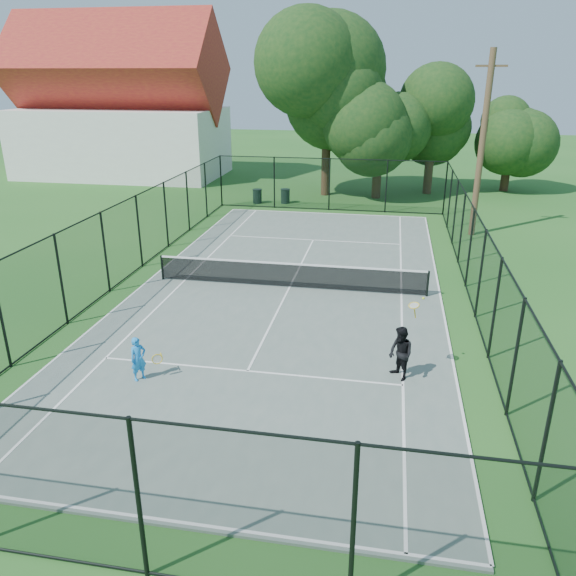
% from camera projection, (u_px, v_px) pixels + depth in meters
% --- Properties ---
extents(ground, '(120.00, 120.00, 0.00)m').
position_uv_depth(ground, '(290.00, 289.00, 20.97)').
color(ground, '#20591E').
extents(tennis_court, '(11.00, 24.00, 0.06)m').
position_uv_depth(tennis_court, '(290.00, 288.00, 20.96)').
color(tennis_court, slate).
rests_on(tennis_court, ground).
extents(tennis_net, '(10.08, 0.08, 0.95)m').
position_uv_depth(tennis_net, '(290.00, 274.00, 20.77)').
color(tennis_net, black).
rests_on(tennis_net, tennis_court).
extents(fence, '(13.10, 26.10, 3.00)m').
position_uv_depth(fence, '(290.00, 250.00, 20.43)').
color(fence, black).
rests_on(fence, ground).
extents(tree_near_left, '(7.60, 7.60, 9.91)m').
position_uv_depth(tree_near_left, '(327.00, 97.00, 34.80)').
color(tree_near_left, '#332114').
rests_on(tree_near_left, ground).
extents(tree_near_mid, '(5.59, 5.59, 7.31)m').
position_uv_depth(tree_near_mid, '(380.00, 125.00, 34.51)').
color(tree_near_mid, '#332114').
rests_on(tree_near_mid, ground).
extents(tree_near_right, '(5.14, 5.14, 7.10)m').
position_uv_depth(tree_near_right, '(433.00, 123.00, 35.81)').
color(tree_near_right, '#332114').
rests_on(tree_near_right, ground).
extents(tree_far_right, '(4.41, 4.41, 5.83)m').
position_uv_depth(tree_far_right, '(511.00, 136.00, 36.99)').
color(tree_far_right, '#332114').
rests_on(tree_far_right, ground).
extents(building, '(15.30, 8.15, 11.87)m').
position_uv_depth(building, '(119.00, 109.00, 42.23)').
color(building, silver).
rests_on(building, ground).
extents(trash_bin_left, '(0.58, 0.58, 0.87)m').
position_uv_depth(trash_bin_left, '(257.00, 196.00, 34.46)').
color(trash_bin_left, black).
rests_on(trash_bin_left, ground).
extents(trash_bin_right, '(0.58, 0.58, 0.88)m').
position_uv_depth(trash_bin_right, '(285.00, 196.00, 34.45)').
color(trash_bin_right, black).
rests_on(trash_bin_right, ground).
extents(utility_pole, '(1.40, 0.30, 8.60)m').
position_uv_depth(utility_pole, '(482.00, 145.00, 26.39)').
color(utility_pole, '#4C3823').
rests_on(utility_pole, ground).
extents(player_blue, '(0.83, 0.52, 1.19)m').
position_uv_depth(player_blue, '(139.00, 359.00, 14.48)').
color(player_blue, '#1A87DF').
rests_on(player_blue, tennis_court).
extents(player_black, '(0.95, 1.11, 2.08)m').
position_uv_depth(player_black, '(401.00, 353.00, 14.47)').
color(player_black, black).
rests_on(player_black, tennis_court).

